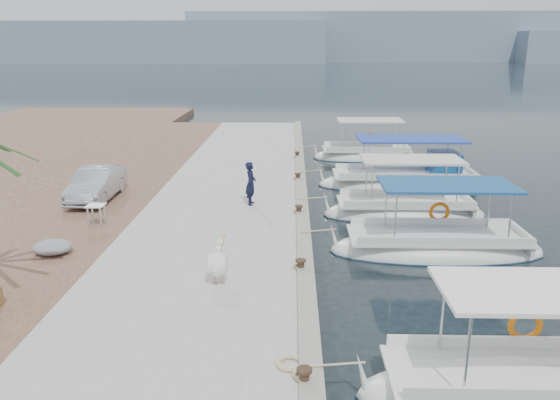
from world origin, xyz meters
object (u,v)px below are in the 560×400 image
(fishing_caique_a, at_px, (525,395))
(parked_car, at_px, (96,184))
(fishing_caique_c, at_px, (404,213))
(fishing_caique_b, at_px, (436,249))
(fishing_caique_d, at_px, (406,182))
(fisherman, at_px, (251,183))
(pelican, at_px, (218,263))
(fishing_caique_e, at_px, (366,157))

(fishing_caique_a, bearing_deg, parked_car, 135.83)
(fishing_caique_c, distance_m, parked_car, 11.79)
(fishing_caique_a, bearing_deg, fishing_caique_b, 88.05)
(fishing_caique_d, xyz_separation_m, parked_car, (-12.72, -4.27, 0.93))
(fishing_caique_c, bearing_deg, fisherman, -177.89)
(pelican, bearing_deg, fishing_caique_b, 28.80)
(fishing_caique_e, xyz_separation_m, parked_car, (-11.67, -10.51, 0.99))
(fishing_caique_a, height_order, fisherman, fishing_caique_a)
(fishing_caique_a, relative_size, fisherman, 3.81)
(fishing_caique_d, bearing_deg, fishing_caique_c, -102.05)
(pelican, relative_size, parked_car, 0.36)
(fisherman, distance_m, parked_car, 6.00)
(fishing_caique_c, relative_size, fisherman, 3.79)
(fishing_caique_a, xyz_separation_m, fishing_caique_d, (0.96, 15.69, 0.06))
(fishing_caique_a, distance_m, fishing_caique_e, 21.94)
(fishing_caique_c, xyz_separation_m, fishing_caique_d, (0.98, 4.60, 0.06))
(fishing_caique_c, bearing_deg, fishing_caique_d, 77.95)
(fishing_caique_b, height_order, fishing_caique_e, same)
(fishing_caique_c, distance_m, pelican, 9.47)
(fishing_caique_b, relative_size, fishing_caique_e, 1.11)
(fishing_caique_b, bearing_deg, fisherman, 149.73)
(fishing_caique_e, height_order, pelican, fishing_caique_e)
(fishing_caique_e, bearing_deg, fishing_caique_a, -89.77)
(fisherman, xyz_separation_m, parked_car, (-5.97, 0.54, -0.19))
(fishing_caique_a, xyz_separation_m, parked_car, (-11.76, 11.42, 0.99))
(fishing_caique_a, bearing_deg, fisherman, 118.01)
(fishing_caique_e, xyz_separation_m, fisherman, (-5.70, -11.05, 1.18))
(fishing_caique_a, distance_m, fishing_caique_c, 11.10)
(fishing_caique_a, bearing_deg, fishing_caique_e, 90.23)
(fishing_caique_c, xyz_separation_m, parked_car, (-11.74, 0.33, 0.99))
(fishing_caique_c, xyz_separation_m, fishing_caique_e, (-0.07, 10.84, -0.00))
(fishing_caique_a, relative_size, fishing_caique_b, 0.92)
(fisherman, bearing_deg, fishing_caique_c, -84.71)
(pelican, xyz_separation_m, fisherman, (0.29, 7.00, 0.26))
(fishing_caique_b, xyz_separation_m, pelican, (-6.33, -3.48, 0.92))
(fishing_caique_c, relative_size, pelican, 4.52)
(pelican, bearing_deg, fishing_caique_a, -32.55)
(fishing_caique_b, distance_m, parked_car, 12.72)
(fishing_caique_a, distance_m, parked_car, 16.43)
(fishing_caique_d, relative_size, fisherman, 4.88)
(fishing_caique_b, distance_m, fishing_caique_c, 3.75)
(fishing_caique_b, relative_size, fishing_caique_d, 0.85)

